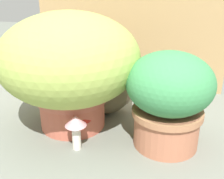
{
  "coord_description": "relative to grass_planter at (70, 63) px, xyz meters",
  "views": [
    {
      "loc": [
        0.39,
        -0.99,
        0.62
      ],
      "look_at": [
        0.14,
        0.06,
        0.18
      ],
      "focal_mm": 42.89,
      "sensor_mm": 36.0,
      "label": 1
    }
  ],
  "objects": [
    {
      "name": "mushroom_ornament_pink",
      "position": [
        0.08,
        -0.18,
        -0.19
      ],
      "size": [
        0.08,
        0.08,
        0.15
      ],
      "color": "silver",
      "rests_on": "ground"
    },
    {
      "name": "cardboard_backdrop",
      "position": [
        0.16,
        0.55,
        0.16
      ],
      "size": [
        1.12,
        0.03,
        0.92
      ],
      "primitive_type": "cube",
      "color": "tan",
      "rests_on": "ground"
    },
    {
      "name": "grass_planter",
      "position": [
        0.0,
        0.0,
        0.0
      ],
      "size": [
        0.6,
        0.6,
        0.51
      ],
      "color": "#B55A46",
      "rests_on": "ground"
    },
    {
      "name": "ground_plane",
      "position": [
        0.04,
        -0.04,
        -0.3
      ],
      "size": [
        6.0,
        6.0,
        0.0
      ],
      "primitive_type": "plane",
      "color": "slate"
    },
    {
      "name": "cat",
      "position": [
        0.13,
        0.15,
        -0.17
      ],
      "size": [
        0.39,
        0.24,
        0.32
      ],
      "color": "brown",
      "rests_on": "ground"
    },
    {
      "name": "mushroom_ornament_red",
      "position": [
        0.07,
        -0.09,
        -0.21
      ],
      "size": [
        0.09,
        0.09,
        0.13
      ],
      "color": "silver",
      "rests_on": "ground"
    },
    {
      "name": "leafy_planter",
      "position": [
        0.42,
        -0.07,
        -0.09
      ],
      "size": [
        0.33,
        0.33,
        0.39
      ],
      "color": "#AE684C",
      "rests_on": "ground"
    }
  ]
}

